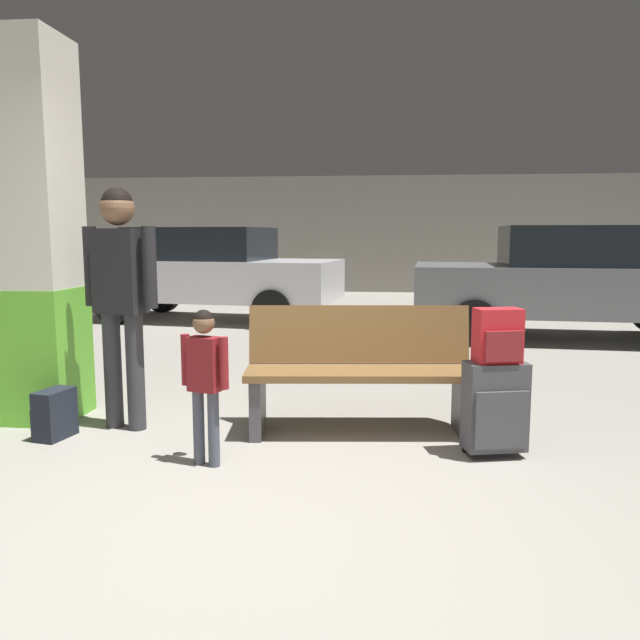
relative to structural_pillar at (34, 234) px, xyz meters
The scene contains 11 objects.
ground_plane 3.28m from the structural_pillar, 48.97° to the left, with size 18.00×18.00×0.10m, color gray.
garage_back_wall 11.25m from the structural_pillar, 80.10° to the left, with size 18.00×0.12×2.80m, color gray.
structural_pillar is the anchor object (origin of this frame).
bench 2.62m from the structural_pillar, ahead, with size 1.64×0.68×0.89m.
suitcase 3.51m from the structural_pillar, ahead, with size 0.42×0.30×0.60m.
backpack_bright 3.40m from the structural_pillar, ahead, with size 0.31×0.24×0.34m.
child 1.94m from the structural_pillar, 29.57° to the right, with size 0.31×0.23×0.96m.
adult 0.83m from the structural_pillar, 14.94° to the right, with size 0.58×0.28×1.72m.
backpack_dark_floor 1.36m from the structural_pillar, 54.05° to the right, with size 0.24×0.31×0.34m.
parked_car_near 6.65m from the structural_pillar, 39.47° to the left, with size 4.22×2.04×1.51m.
parked_car_far 5.65m from the structural_pillar, 92.64° to the left, with size 4.29×2.24×1.51m.
Camera 1 is at (0.66, -2.73, 1.40)m, focal length 35.59 mm.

